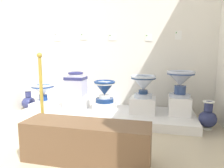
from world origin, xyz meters
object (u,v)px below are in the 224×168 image
object	(u,v)px
antique_toilet_pale_glazed	(180,80)
info_placard_fourth	(149,38)
info_placard_third	(112,37)
plinth_block_slender_white	(76,102)
museum_bench	(86,142)
decorative_vase_companion	(29,102)
plinth_block_broad_patterned	(143,105)
stanchion_post_near_left	(42,112)
plinth_block_leftmost	(44,105)
plinth_block_pale_glazed	(179,106)
info_placard_fifth	(178,35)
info_placard_first	(57,37)
antique_toilet_broad_patterned	(143,83)
info_placard_second	(84,36)
antique_toilet_slender_white	(76,83)
plinth_block_squat_floral	(105,107)
decorative_vase_spare	(208,117)
antique_toilet_squat_floral	(105,89)
antique_toilet_leftmost	(43,90)

from	to	relation	value
antique_toilet_pale_glazed	info_placard_fourth	bearing A→B (deg)	140.22
info_placard_third	plinth_block_slender_white	bearing A→B (deg)	-141.36
plinth_block_slender_white	info_placard_fourth	bearing A→B (deg)	20.03
museum_bench	decorative_vase_companion	bearing A→B (deg)	139.22
plinth_block_broad_patterned	stanchion_post_near_left	world-z (taller)	stanchion_post_near_left
plinth_block_leftmost	plinth_block_broad_patterned	size ratio (longest dim) A/B	0.98
antique_toilet_pale_glazed	info_placard_fourth	size ratio (longest dim) A/B	3.51
plinth_block_pale_glazed	info_placard_fifth	distance (m)	1.19
plinth_block_broad_patterned	decorative_vase_companion	bearing A→B (deg)	178.06
antique_toilet_pale_glazed	info_placard_first	world-z (taller)	info_placard_first
antique_toilet_broad_patterned	info_placard_second	distance (m)	1.47
antique_toilet_slender_white	info_placard_fifth	bearing A→B (deg)	14.47
plinth_block_squat_floral	decorative_vase_spare	world-z (taller)	decorative_vase_spare
plinth_block_squat_floral	antique_toilet_squat_floral	size ratio (longest dim) A/B	0.89
info_placard_first	antique_toilet_broad_patterned	bearing A→B (deg)	-15.22
decorative_vase_companion	plinth_block_pale_glazed	bearing A→B (deg)	-0.90
info_placard_fourth	decorative_vase_companion	bearing A→B (deg)	-169.82
antique_toilet_pale_glazed	antique_toilet_leftmost	bearing A→B (deg)	-177.00
plinth_block_slender_white	info_placard_fifth	world-z (taller)	info_placard_fifth
plinth_block_leftmost	plinth_block_slender_white	xyz separation A→B (m)	(0.57, 0.12, 0.06)
plinth_block_broad_patterned	antique_toilet_leftmost	bearing A→B (deg)	-177.02
info_placard_second	decorative_vase_companion	xyz separation A→B (m)	(-0.98, -0.39, -1.22)
antique_toilet_leftmost	plinth_block_squat_floral	world-z (taller)	antique_toilet_leftmost
stanchion_post_near_left	museum_bench	bearing A→B (deg)	-27.56
antique_toilet_broad_patterned	info_placard_second	world-z (taller)	info_placard_second
plinth_block_broad_patterned	antique_toilet_squat_floral	bearing A→B (deg)	-171.03
antique_toilet_squat_floral	museum_bench	distance (m)	1.35
antique_toilet_slender_white	stanchion_post_near_left	bearing A→B (deg)	-89.73
antique_toilet_slender_white	plinth_block_pale_glazed	world-z (taller)	antique_toilet_slender_white
stanchion_post_near_left	antique_toilet_slender_white	bearing A→B (deg)	90.27
decorative_vase_companion	antique_toilet_squat_floral	bearing A→B (deg)	-6.26
antique_toilet_squat_floral	info_placard_second	bearing A→B (deg)	134.74
antique_toilet_broad_patterned	decorative_vase_spare	world-z (taller)	antique_toilet_broad_patterned
info_placard_third	info_placard_fourth	distance (m)	0.65
decorative_vase_companion	antique_toilet_slender_white	bearing A→B (deg)	-2.50
info_placard_third	info_placard_fourth	size ratio (longest dim) A/B	1.15
antique_toilet_pale_glazed	decorative_vase_companion	world-z (taller)	antique_toilet_pale_glazed
info_placard_first	info_placard_third	bearing A→B (deg)	-0.00
decorative_vase_spare	info_placard_first	bearing A→B (deg)	166.48
info_placard_fifth	antique_toilet_broad_patterned	bearing A→B (deg)	-138.71
info_placard_first	info_placard_fifth	size ratio (longest dim) A/B	1.05
stanchion_post_near_left	antique_toilet_squat_floral	bearing A→B (deg)	59.74
info_placard_second	info_placard_fourth	world-z (taller)	info_placard_second
antique_toilet_pale_glazed	plinth_block_broad_patterned	bearing A→B (deg)	-176.94
antique_toilet_squat_floral	antique_toilet_broad_patterned	distance (m)	0.62
museum_bench	plinth_block_slender_white	bearing A→B (deg)	116.74
info_placard_first	decorative_vase_companion	distance (m)	1.36
info_placard_third	decorative_vase_companion	bearing A→B (deg)	-165.65
decorative_vase_spare	museum_bench	distance (m)	1.84
antique_toilet_leftmost	info_placard_fourth	world-z (taller)	info_placard_fourth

